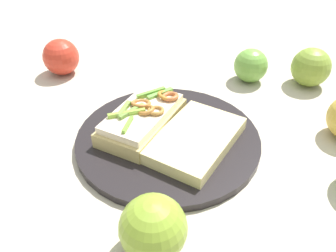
% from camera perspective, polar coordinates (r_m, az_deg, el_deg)
% --- Properties ---
extents(ground_plane, '(2.00, 2.00, 0.00)m').
position_cam_1_polar(ground_plane, '(0.59, 0.00, -2.58)').
color(ground_plane, '#BFB29F').
rests_on(ground_plane, ground).
extents(plate, '(0.30, 0.30, 0.01)m').
position_cam_1_polar(plate, '(0.58, 0.00, -2.08)').
color(plate, black).
rests_on(plate, ground_plane).
extents(sandwich, '(0.17, 0.12, 0.05)m').
position_cam_1_polar(sandwich, '(0.59, -4.00, 1.30)').
color(sandwich, tan).
rests_on(sandwich, plate).
extents(bread_slice_side, '(0.18, 0.13, 0.02)m').
position_cam_1_polar(bread_slice_side, '(0.56, 4.35, -2.16)').
color(bread_slice_side, beige).
rests_on(bread_slice_side, plate).
extents(apple_0, '(0.09, 0.09, 0.08)m').
position_cam_1_polar(apple_0, '(0.78, 21.84, 8.71)').
color(apple_0, olive).
rests_on(apple_0, ground_plane).
extents(apple_2, '(0.11, 0.11, 0.08)m').
position_cam_1_polar(apple_2, '(0.80, -16.70, 10.51)').
color(apple_2, red).
rests_on(apple_2, ground_plane).
extents(apple_4, '(0.07, 0.07, 0.07)m').
position_cam_1_polar(apple_4, '(0.76, 13.26, 9.32)').
color(apple_4, '#71A943').
rests_on(apple_4, ground_plane).
extents(apple_5, '(0.11, 0.11, 0.08)m').
position_cam_1_polar(apple_5, '(0.42, -2.40, -15.95)').
color(apple_5, '#86A731').
rests_on(apple_5, ground_plane).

